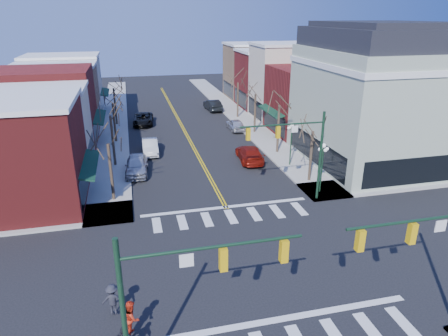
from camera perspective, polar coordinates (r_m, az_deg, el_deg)
ground at (r=24.47m, az=4.73°, el=-13.60°), size 160.00×160.00×0.00m
sidewalk_left at (r=41.45m, az=-15.71°, el=0.82°), size 3.50×70.00×0.15m
sidewalk_right at (r=44.15m, az=7.55°, el=2.69°), size 3.50×70.00×0.15m
bldg_left_brick_a at (r=33.53m, az=-28.23°, el=1.35°), size 10.00×8.50×8.00m
bldg_left_stucco_a at (r=40.82m, az=-25.74°, el=4.60°), size 10.00×7.00×7.50m
bldg_left_brick_b at (r=48.34m, az=-24.08°, el=7.78°), size 10.00×9.00×8.50m
bldg_left_tan at (r=56.38m, az=-22.70°, el=9.30°), size 10.00×7.50×7.80m
bldg_left_stucco_b at (r=63.91m, az=-21.77°, el=10.84°), size 10.00×8.00×8.20m
bldg_right_brick_a at (r=50.90m, az=12.67°, el=9.40°), size 10.00×8.50×8.00m
bldg_right_stucco at (r=57.67m, az=9.38°, el=11.98°), size 10.00×7.00×10.00m
bldg_right_brick_b at (r=64.68m, az=6.77°, el=12.41°), size 10.00×8.00×8.50m
bldg_right_tan at (r=72.13m, az=4.56°, el=13.58°), size 10.00×8.00×9.00m
victorian_corner at (r=41.34m, az=21.01°, el=9.65°), size 12.25×14.25×13.30m
traffic_mast_near_left at (r=14.86m, az=-6.88°, el=-17.33°), size 6.60×0.28×7.20m
traffic_mast_near_right at (r=19.16m, az=28.83°, el=-10.50°), size 6.60×0.28×7.20m
traffic_mast_far_right at (r=30.49m, az=10.64°, el=3.20°), size 6.60×0.28×7.20m
lamppost_corner at (r=33.10m, az=13.89°, el=1.18°), size 0.36×0.36×4.33m
lamppost_midblock at (r=38.68m, az=9.59°, el=4.39°), size 0.36×0.36×4.33m
tree_left_a at (r=32.21m, az=-15.82°, el=-0.69°), size 0.24×0.24×4.76m
tree_left_b at (r=39.73m, az=-15.58°, el=3.68°), size 0.24×0.24×5.04m
tree_left_c at (r=47.50m, az=-15.37°, el=6.20°), size 0.24×0.24×4.55m
tree_left_d at (r=55.25m, az=-15.27°, el=8.43°), size 0.24×0.24×4.90m
tree_right_a at (r=35.50m, az=12.29°, el=1.56°), size 0.24×0.24×4.62m
tree_right_b at (r=42.41m, az=7.74°, el=5.46°), size 0.24×0.24×5.18m
tree_right_c at (r=49.74m, az=4.44°, el=7.71°), size 0.24×0.24×4.83m
tree_right_d at (r=57.21m, az=1.97°, el=9.61°), size 0.24×0.24×4.97m
car_left_near at (r=37.83m, az=-12.39°, el=0.42°), size 2.35×5.09×1.69m
car_left_mid at (r=43.13m, az=-10.51°, el=3.00°), size 1.66×4.57×1.50m
car_left_far at (r=55.00m, az=-11.46°, el=6.88°), size 3.00×5.62×1.50m
car_right_near at (r=40.27m, az=3.68°, el=2.06°), size 2.64×5.55×1.56m
car_right_mid at (r=51.24m, az=1.64°, el=6.22°), size 1.80×4.31×1.46m
car_right_far at (r=62.12m, az=-1.62°, el=8.98°), size 2.17×5.19×1.67m
pedestrian_red_b at (r=19.73m, az=-13.06°, el=-20.15°), size 0.72×0.91×1.83m
pedestrian_dark_b at (r=21.10m, az=-15.62°, el=-17.62°), size 1.12×0.73×1.65m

